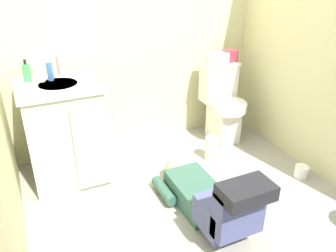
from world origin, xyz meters
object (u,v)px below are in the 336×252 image
Objects in this scene: faucet at (54,71)px; paper_towel_roll at (211,148)px; bottle_blue at (50,71)px; bottle_pink at (59,66)px; person_plumber at (209,198)px; vanity_cabinet at (65,132)px; toiletry_bag at (230,56)px; bottle_white at (40,71)px; toilet_paper_roll at (301,172)px; tissue_box at (216,58)px; soap_dispenser at (27,73)px; toilet at (222,104)px.

faucet is 0.45× the size of paper_towel_roll.
bottle_blue is 0.88× the size of bottle_pink.
person_plumber is 4.81× the size of paper_towel_roll.
bottle_blue is at bearing 164.90° from paper_towel_roll.
bottle_pink is at bearing 74.94° from vanity_cabinet.
paper_towel_roll is at bearing -18.26° from faucet.
toiletry_bag is 1.71m from bottle_white.
vanity_cabinet reaches higher than person_plumber.
person_plumber is 9.68× the size of toilet_paper_roll.
paper_towel_roll is at bearing -121.88° from tissue_box.
tissue_box is 1.49m from bottle_blue.
soap_dispenser is 1.51× the size of toilet_paper_roll.
toilet is at bearing -1.89° from soap_dispenser.
toilet_paper_roll is at bearing -29.72° from bottle_pink.
bottle_white reaches higher than bottle_blue.
vanity_cabinet is at bearing -174.26° from toiletry_bag.
soap_dispenser is (-0.19, -0.02, 0.02)m from faucet.
tissue_box is (-0.05, 0.09, 0.43)m from toilet.
bottle_pink reaches higher than toiletry_bag.
bottle_white is at bearing 154.17° from toilet_paper_roll.
person_plumber is 6.42× the size of soap_dispenser.
toilet is 5.49× the size of bottle_blue.
faucet is 1.48m from person_plumber.
soap_dispenser is at bearing -171.13° from bottle_pink.
bottle_pink is (0.04, 0.16, 0.48)m from vanity_cabinet.
toiletry_bag is at bearing 0.00° from tissue_box.
paper_towel_roll is at bearing -15.13° from soap_dispenser.
person_plumber is 1.47m from bottle_blue.
faucet is 2.14m from toilet_paper_roll.
bottle_pink is (0.24, 0.04, 0.01)m from soap_dispenser.
bottle_white is 0.17m from bottle_pink.
toiletry_bag is at bearing 52.31° from person_plumber.
toilet is 0.91× the size of vanity_cabinet.
toiletry_bag is at bearing 40.77° from toilet.
vanity_cabinet reaches higher than paper_towel_roll.
toilet is 0.96m from toilet_paper_roll.
toilet_paper_roll is (0.96, 0.11, -0.13)m from person_plumber.
tissue_box reaches higher than toilet.
vanity_cabinet is 7.45× the size of toilet_paper_roll.
toilet is 1.55m from bottle_pink.
toilet_paper_roll is at bearing -24.81° from vanity_cabinet.
soap_dispenser is 1.22× the size of bottle_blue.
bottle_pink is at bearing 160.28° from paper_towel_roll.
toiletry_bag is at bearing 97.89° from toilet_paper_roll.
bottle_blue is 1.24× the size of toilet_paper_roll.
vanity_cabinet is 0.48m from bottle_blue.
bottle_white is 1.21× the size of bottle_blue.
soap_dispenser is 2.30m from toilet_paper_roll.
tissue_box reaches higher than vanity_cabinet.
bottle_white is 0.07m from bottle_blue.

